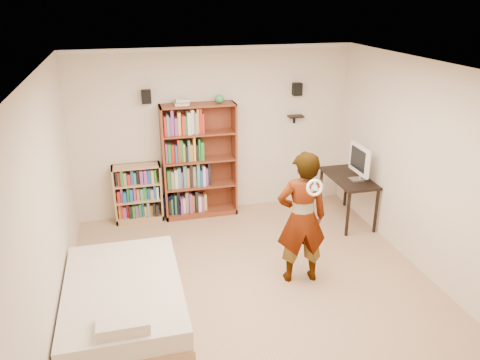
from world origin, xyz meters
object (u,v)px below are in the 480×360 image
object	(u,v)px
low_bookshelf	(138,193)
daybed	(124,297)
tall_bookshelf	(200,162)
computer_desk	(347,198)
person	(302,218)

from	to	relation	value
low_bookshelf	daybed	distance (m)	2.53
tall_bookshelf	computer_desk	size ratio (longest dim) A/B	1.70
computer_desk	daybed	world-z (taller)	computer_desk
computer_desk	person	bearing A→B (deg)	-133.69
computer_desk	daybed	size ratio (longest dim) A/B	0.55
tall_bookshelf	low_bookshelf	bearing A→B (deg)	178.27
low_bookshelf	computer_desk	xyz separation A→B (m)	(3.25, -0.81, -0.10)
low_bookshelf	person	size ratio (longest dim) A/B	0.54
low_bookshelf	person	xyz separation A→B (m)	(1.90, -2.22, 0.39)
tall_bookshelf	daybed	xyz separation A→B (m)	(-1.29, -2.48, -0.64)
computer_desk	person	distance (m)	2.01
tall_bookshelf	daybed	size ratio (longest dim) A/B	0.94
tall_bookshelf	low_bookshelf	world-z (taller)	tall_bookshelf
tall_bookshelf	computer_desk	world-z (taller)	tall_bookshelf
tall_bookshelf	daybed	bearing A→B (deg)	-117.59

